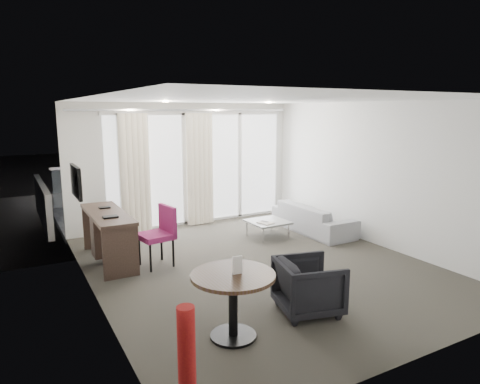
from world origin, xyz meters
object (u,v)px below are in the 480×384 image
desk_chair (156,237)px  rattan_chair_a (191,190)px  tub_armchair (309,286)px  sofa (313,218)px  red_lamp (187,374)px  rattan_chair_b (226,185)px  round_table (233,306)px  coffee_table (268,229)px  desk (108,237)px

desk_chair → rattan_chair_a: desk_chair is taller
tub_armchair → sofa: tub_armchair is taller
red_lamp → rattan_chair_b: 9.08m
desk_chair → round_table: 2.53m
sofa → tub_armchair: bearing=140.6°
desk_chair → red_lamp: red_lamp is taller
red_lamp → tub_armchair: size_ratio=1.44×
red_lamp → tub_armchair: red_lamp is taller
coffee_table → round_table: bearing=-128.2°
red_lamp → tub_armchair: bearing=30.3°
desk_chair → rattan_chair_a: bearing=51.7°
coffee_table → rattan_chair_a: (-0.17, 3.47, 0.24)m
desk → sofa: 4.06m
rattan_chair_a → rattan_chair_b: bearing=7.5°
round_table → coffee_table: 3.83m
rattan_chair_a → coffee_table: bearing=-94.9°
red_lamp → coffee_table: size_ratio=1.48×
desk_chair → red_lamp: 3.78m
tub_armchair → red_lamp: bearing=134.2°
desk → red_lamp: bearing=-94.6°
desk → rattan_chair_a: bearing=49.9°
desk → tub_armchair: size_ratio=2.38×
coffee_table → rattan_chair_b: rattan_chair_b is taller
desk → tub_armchair: bearing=-60.1°
desk → sofa: (4.05, -0.20, -0.13)m
sofa → rattan_chair_b: 3.91m
desk → rattan_chair_b: desk is taller
desk → rattan_chair_b: (4.06, 3.71, -0.04)m
round_table → rattan_chair_b: size_ratio=1.23×
desk_chair → red_lamp: size_ratio=0.90×
rattan_chair_a → tub_armchair: bearing=-107.6°
round_table → tub_armchair: bearing=4.1°
round_table → sofa: (3.40, 2.90, -0.08)m
desk_chair → rattan_chair_a: 4.54m
red_lamp → rattan_chair_b: bearing=61.0°
coffee_table → rattan_chair_b: 3.95m
round_table → red_lamp: size_ratio=0.86×
round_table → coffee_table: size_ratio=1.27×
desk_chair → sofa: bearing=-2.6°
desk_chair → round_table: size_ratio=1.05×
desk → red_lamp: 4.25m
red_lamp → sofa: red_lamp is taller
desk → sofa: desk is taller
desk_chair → tub_armchair: bearing=-74.2°
desk → rattan_chair_a: 4.42m
desk_chair → rattan_chair_a: size_ratio=1.21×
tub_armchair → rattan_chair_b: bearing=-5.1°
round_table → coffee_table: bearing=51.8°
sofa → rattan_chair_a: bearing=18.6°
coffee_table → desk_chair: bearing=-168.7°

